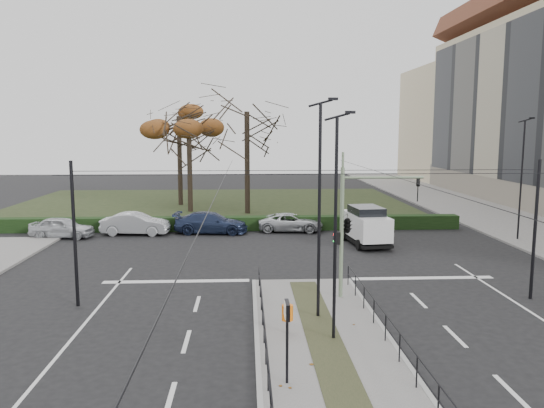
{
  "coord_description": "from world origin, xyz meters",
  "views": [
    {
      "loc": [
        -2.6,
        -19.49,
        7.16
      ],
      "look_at": [
        -1.25,
        8.36,
        3.32
      ],
      "focal_mm": 35.0,
      "sensor_mm": 36.0,
      "label": 1
    }
  ],
  "objects": [
    {
      "name": "catenary",
      "position": [
        0.0,
        1.62,
        3.42
      ],
      "size": [
        20.0,
        34.0,
        6.0
      ],
      "color": "black",
      "rests_on": "ground"
    },
    {
      "name": "litter_bin",
      "position": [
        -1.2,
        -1.76,
        0.87
      ],
      "size": [
        0.4,
        0.4,
        1.02
      ],
      "color": "black",
      "rests_on": "median_island"
    },
    {
      "name": "parked_car_third",
      "position": [
        -5.12,
        17.54,
        0.75
      ],
      "size": [
        5.34,
        2.61,
        1.5
      ],
      "primitive_type": "imported",
      "rotation": [
        0.0,
        0.0,
        1.47
      ],
      "color": "#1E2947",
      "rests_on": "ground"
    },
    {
      "name": "median_railing",
      "position": [
        0.0,
        -2.6,
        0.98
      ],
      "size": [
        4.14,
        13.24,
        0.92
      ],
      "color": "black",
      "rests_on": "median_island"
    },
    {
      "name": "white_van",
      "position": [
        4.96,
        13.23,
        1.27
      ],
      "size": [
        2.51,
        4.79,
        2.45
      ],
      "color": "silver",
      "rests_on": "ground"
    },
    {
      "name": "bare_tree_near",
      "position": [
        -7.58,
        27.31,
        6.61
      ],
      "size": [
        6.26,
        6.26,
        9.34
      ],
      "color": "black",
      "rests_on": "park"
    },
    {
      "name": "median_island",
      "position": [
        0.0,
        -2.5,
        0.07
      ],
      "size": [
        4.4,
        15.0,
        0.14
      ],
      "primitive_type": "cube",
      "color": "#63615E",
      "rests_on": "ground"
    },
    {
      "name": "parked_car_second",
      "position": [
        -10.33,
        17.25,
        0.77
      ],
      "size": [
        4.78,
        1.97,
        1.54
      ],
      "primitive_type": "imported",
      "rotation": [
        0.0,
        0.0,
        1.5
      ],
      "color": "#B0B4B8",
      "rests_on": "ground"
    },
    {
      "name": "hedge",
      "position": [
        -6.0,
        18.6,
        0.5
      ],
      "size": [
        38.0,
        1.0,
        1.0
      ],
      "primitive_type": "cube",
      "color": "black",
      "rests_on": "ground"
    },
    {
      "name": "parked_car_fourth",
      "position": [
        0.58,
        18.0,
        0.65
      ],
      "size": [
        4.82,
        2.54,
        1.29
      ],
      "primitive_type": "imported",
      "rotation": [
        0.0,
        0.0,
        1.48
      ],
      "color": "#B0B4B8",
      "rests_on": "ground"
    },
    {
      "name": "rust_tree",
      "position": [
        -8.97,
        31.72,
        8.56
      ],
      "size": [
        8.07,
        8.07,
        11.15
      ],
      "color": "black",
      "rests_on": "park"
    },
    {
      "name": "bare_tree_center",
      "position": [
        -2.52,
        26.08,
        8.17
      ],
      "size": [
        6.97,
        6.97,
        11.57
      ],
      "color": "black",
      "rests_on": "park"
    },
    {
      "name": "sidewalk_east",
      "position": [
        18.0,
        22.0,
        0.07
      ],
      "size": [
        8.0,
        90.0,
        0.14
      ],
      "primitive_type": "cube",
      "color": "#63615E",
      "rests_on": "ground"
    },
    {
      "name": "traffic_light",
      "position": [
        1.71,
        2.24,
        3.36
      ],
      "size": [
        3.76,
        2.13,
        5.53
      ],
      "color": "gray",
      "rests_on": "median_island"
    },
    {
      "name": "streetlamp_sidewalk",
      "position": [
        15.2,
        13.84,
        4.16
      ],
      "size": [
        0.66,
        0.13,
        7.9
      ],
      "color": "black",
      "rests_on": "sidewalk_east"
    },
    {
      "name": "ground",
      "position": [
        0.0,
        0.0,
        0.0
      ],
      "size": [
        140.0,
        140.0,
        0.0
      ],
      "primitive_type": "plane",
      "color": "black",
      "rests_on": "ground"
    },
    {
      "name": "streetlamp_median_far",
      "position": [
        0.12,
        -0.12,
        4.32
      ],
      "size": [
        0.69,
        0.14,
        8.23
      ],
      "color": "black",
      "rests_on": "median_island"
    },
    {
      "name": "info_panel",
      "position": [
        -1.51,
        -5.45,
        1.99
      ],
      "size": [
        0.13,
        0.61,
        2.36
      ],
      "color": "black",
      "rests_on": "median_island"
    },
    {
      "name": "streetlamp_median_near",
      "position": [
        0.36,
        -2.31,
        4.04
      ],
      "size": [
        0.64,
        0.13,
        7.67
      ],
      "color": "black",
      "rests_on": "median_island"
    },
    {
      "name": "park",
      "position": [
        -6.0,
        32.0,
        0.05
      ],
      "size": [
        38.0,
        26.0,
        0.1
      ],
      "primitive_type": "cube",
      "color": "black",
      "rests_on": "ground"
    },
    {
      "name": "parked_car_first",
      "position": [
        -15.07,
        16.35,
        0.72
      ],
      "size": [
        4.37,
        2.15,
        1.43
      ],
      "primitive_type": "imported",
      "rotation": [
        0.0,
        0.0,
        1.46
      ],
      "color": "#B0B4B8",
      "rests_on": "ground"
    }
  ]
}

